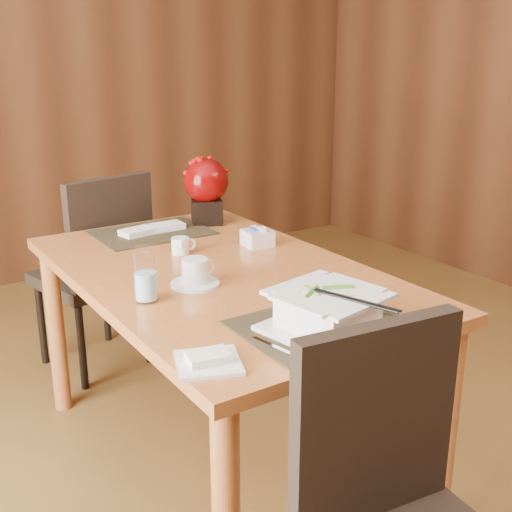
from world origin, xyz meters
TOP-DOWN VIEW (x-y plane):
  - back_wall at (0.00, 3.00)m, footprint 5.00×0.02m
  - dining_table at (0.00, 0.60)m, footprint 0.90×1.50m
  - placemat_near at (0.00, 0.05)m, footprint 0.45×0.33m
  - placemat_far at (0.00, 1.15)m, footprint 0.45×0.33m
  - soup_setting at (-0.02, 0.00)m, footprint 0.33×0.33m
  - coffee_cup at (-0.14, 0.51)m, footprint 0.16×0.16m
  - water_glass at (-0.32, 0.48)m, footprint 0.08×0.08m
  - creamer_jug at (-0.03, 0.84)m, footprint 0.11×0.11m
  - sugar_caddy at (0.26, 0.77)m, footprint 0.11×0.11m
  - berry_decor at (0.27, 1.17)m, footprint 0.19×0.19m
  - napkins_far at (0.01, 1.15)m, footprint 0.27×0.11m
  - bread_plate at (-0.37, 0.02)m, footprint 0.19×0.19m
  - far_chair at (-0.10, 1.53)m, footprint 0.52×0.53m

SIDE VIEW (x-z plane):
  - far_chair at x=-0.10m, z-range 0.06..1.00m
  - dining_table at x=0.00m, z-range 0.28..1.03m
  - placemat_near at x=0.00m, z-range 0.75..0.76m
  - placemat_far at x=0.00m, z-range 0.75..0.76m
  - bread_plate at x=-0.37m, z-range 0.75..0.76m
  - napkins_far at x=0.01m, z-range 0.76..0.78m
  - creamer_jug at x=-0.03m, z-range 0.75..0.81m
  - sugar_caddy at x=0.26m, z-range 0.75..0.81m
  - coffee_cup at x=-0.14m, z-range 0.74..0.83m
  - soup_setting at x=-0.02m, z-range 0.75..0.87m
  - water_glass at x=-0.32m, z-range 0.75..0.92m
  - berry_decor at x=0.27m, z-range 0.77..1.05m
  - back_wall at x=0.00m, z-range 0.00..2.80m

